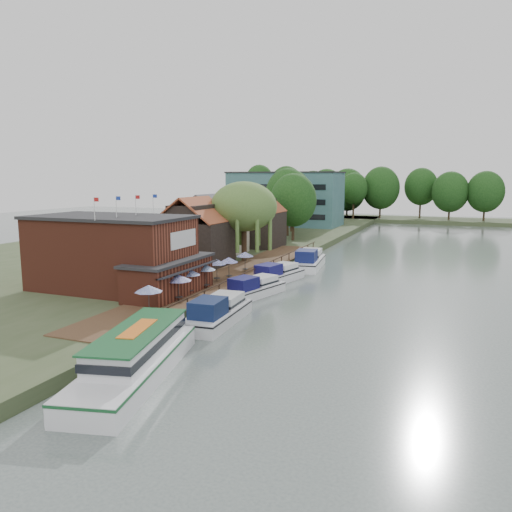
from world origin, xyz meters
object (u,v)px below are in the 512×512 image
at_px(umbrella_1, 179,288).
at_px(cruiser_0, 218,309).
at_px(willow, 244,222).
at_px(cottage_a, 195,232).
at_px(cottage_b, 210,224).
at_px(cottage_c, 259,220).
at_px(pub, 128,254).
at_px(cruiser_3, 309,258).
at_px(umbrella_6, 245,262).
at_px(cruiser_1, 254,285).
at_px(umbrella_5, 229,268).
at_px(umbrella_2, 190,282).
at_px(swan, 181,346).
at_px(tour_boat, 134,355).
at_px(cruiser_2, 277,272).
at_px(umbrella_0, 149,300).
at_px(umbrella_4, 217,270).
at_px(umbrella_3, 206,277).
at_px(hotel_block, 285,198).

relative_size(umbrella_1, cruiser_0, 0.23).
bearing_deg(willow, cruiser_0, -71.67).
relative_size(cottage_a, willow, 0.82).
bearing_deg(cottage_b, cottage_c, 66.04).
bearing_deg(pub, cruiser_3, 64.93).
xyz_separation_m(umbrella_6, cruiser_1, (3.68, -6.30, -1.19)).
distance_m(willow, cruiser_1, 16.14).
bearing_deg(umbrella_5, cruiser_1, -27.78).
height_order(cottage_a, umbrella_6, cottage_a).
height_order(umbrella_2, swan, umbrella_2).
height_order(willow, tour_boat, willow).
bearing_deg(cruiser_2, cottage_b, 154.86).
bearing_deg(umbrella_0, cruiser_3, 81.83).
distance_m(umbrella_0, umbrella_4, 13.45).
xyz_separation_m(cottage_c, umbrella_6, (6.78, -21.33, -2.96)).
bearing_deg(cottage_c, umbrella_6, -72.38).
bearing_deg(cottage_b, cruiser_0, -61.84).
bearing_deg(cruiser_3, cottage_a, -150.65).
height_order(cottage_b, willow, willow).
xyz_separation_m(umbrella_0, cruiser_2, (3.47, 20.62, -1.14)).
xyz_separation_m(umbrella_0, swan, (4.94, -3.47, -2.07)).
distance_m(cruiser_2, swan, 24.15).
bearing_deg(cruiser_2, willow, 150.65).
relative_size(umbrella_3, cruiser_3, 0.22).
relative_size(hotel_block, cruiser_1, 2.78).
xyz_separation_m(cottage_a, umbrella_3, (7.61, -11.68, -2.96)).
height_order(hotel_block, tour_boat, hotel_block).
bearing_deg(pub, umbrella_2, 5.26).
distance_m(umbrella_2, cruiser_3, 23.85).
height_order(pub, cruiser_2, pub).
bearing_deg(cottage_b, umbrella_2, -67.07).
distance_m(umbrella_0, umbrella_6, 19.40).
xyz_separation_m(cruiser_1, cruiser_2, (-0.20, 7.52, 0.05)).
bearing_deg(umbrella_2, umbrella_6, 87.89).
relative_size(umbrella_2, cruiser_0, 0.23).
height_order(cottage_b, umbrella_6, cottage_b).
distance_m(pub, cruiser_0, 12.39).
bearing_deg(pub, hotel_block, 96.43).
bearing_deg(pub, cottage_b, 99.09).
relative_size(pub, swan, 45.45).
bearing_deg(umbrella_1, swan, -58.45).
distance_m(umbrella_2, umbrella_4, 6.12).
relative_size(umbrella_3, umbrella_5, 1.00).
distance_m(umbrella_1, cruiser_1, 9.33).
xyz_separation_m(umbrella_2, umbrella_4, (-0.20, 6.11, 0.00)).
bearing_deg(swan, umbrella_1, 121.55).
xyz_separation_m(cottage_c, tour_boat, (11.79, -49.72, -3.78)).
bearing_deg(cottage_c, umbrella_2, -79.27).
distance_m(cottage_b, cruiser_2, 18.54).
xyz_separation_m(cottage_c, umbrella_3, (6.61, -30.68, -2.96)).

